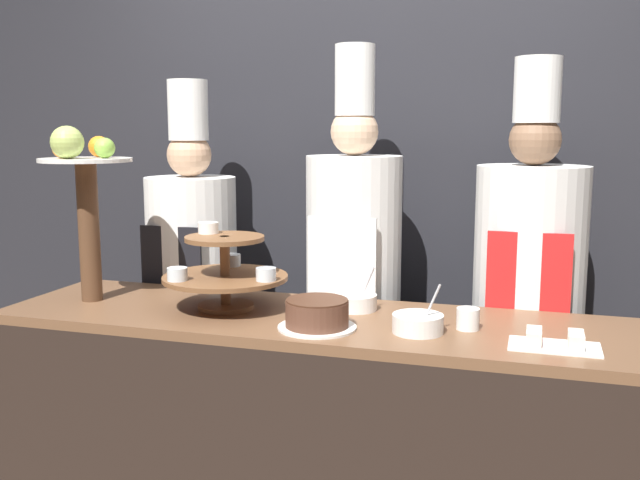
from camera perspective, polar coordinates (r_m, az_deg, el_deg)
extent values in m
cube|color=#232328|center=(3.25, 4.17, 6.58)|extent=(10.00, 0.06, 2.80)
cube|color=black|center=(2.62, -0.67, -15.95)|extent=(2.19, 0.61, 0.86)
cube|color=brown|center=(2.47, -0.69, -6.50)|extent=(2.19, 0.61, 0.03)
cylinder|color=brown|center=(2.58, -7.54, -5.27)|extent=(0.20, 0.20, 0.02)
cylinder|color=brown|center=(2.56, -7.59, -2.60)|extent=(0.04, 0.04, 0.26)
cylinder|color=brown|center=(2.56, -7.58, -3.00)|extent=(0.45, 0.45, 0.02)
cylinder|color=brown|center=(2.54, -7.65, 0.13)|extent=(0.28, 0.28, 0.02)
cylinder|color=silver|center=(2.73, -7.10, -1.61)|extent=(0.07, 0.07, 0.04)
cylinder|color=green|center=(2.73, -7.09, -1.75)|extent=(0.06, 0.06, 0.03)
cylinder|color=silver|center=(2.50, -11.35, -2.69)|extent=(0.07, 0.07, 0.04)
cylinder|color=gold|center=(2.50, -11.34, -2.84)|extent=(0.06, 0.06, 0.03)
cylinder|color=silver|center=(2.45, -4.34, -2.75)|extent=(0.07, 0.07, 0.04)
cylinder|color=red|center=(2.45, -4.34, -2.90)|extent=(0.06, 0.06, 0.03)
cylinder|color=white|center=(2.61, -8.93, 0.97)|extent=(0.07, 0.07, 0.04)
cylinder|color=brown|center=(2.77, -17.99, 0.61)|extent=(0.08, 0.08, 0.52)
cylinder|color=white|center=(2.75, -18.26, 6.10)|extent=(0.33, 0.33, 0.01)
sphere|color=#84B742|center=(2.70, -16.85, 7.06)|extent=(0.07, 0.07, 0.07)
sphere|color=orange|center=(2.81, -17.26, 7.15)|extent=(0.08, 0.08, 0.08)
sphere|color=orange|center=(2.78, -19.94, 6.93)|extent=(0.07, 0.07, 0.07)
sphere|color=#ADC160|center=(2.69, -19.57, 7.37)|extent=(0.12, 0.12, 0.12)
cylinder|color=white|center=(2.31, -0.24, -7.00)|extent=(0.26, 0.26, 0.01)
cylinder|color=brown|center=(2.30, -0.24, -5.91)|extent=(0.20, 0.20, 0.08)
cylinder|color=#472819|center=(2.29, -0.24, -4.84)|extent=(0.20, 0.20, 0.01)
cylinder|color=white|center=(2.34, 11.75, -6.19)|extent=(0.07, 0.07, 0.07)
cube|color=white|center=(2.23, 18.24, -8.10)|extent=(0.26, 0.15, 0.01)
cube|color=silver|center=(2.19, 16.73, -7.63)|extent=(0.04, 0.04, 0.04)
cube|color=silver|center=(2.19, 19.84, -7.76)|extent=(0.04, 0.04, 0.04)
cube|color=silver|center=(2.25, 16.75, -7.21)|extent=(0.04, 0.04, 0.04)
cube|color=silver|center=(2.25, 19.77, -7.33)|extent=(0.04, 0.04, 0.04)
cylinder|color=white|center=(2.28, 7.83, -6.64)|extent=(0.16, 0.16, 0.06)
cylinder|color=#BCBCC1|center=(2.26, 8.99, -4.89)|extent=(0.05, 0.01, 0.11)
cylinder|color=white|center=(2.54, 2.89, -4.98)|extent=(0.15, 0.15, 0.06)
cylinder|color=#BCBCC1|center=(2.52, 3.81, -3.43)|extent=(0.05, 0.01, 0.11)
cube|color=black|center=(3.32, -9.93, -10.94)|extent=(0.29, 0.16, 0.82)
cylinder|color=white|center=(3.16, -10.25, 0.43)|extent=(0.39, 0.39, 0.50)
cube|color=black|center=(3.01, -11.81, -1.96)|extent=(0.27, 0.01, 0.32)
sphere|color=tan|center=(3.13, -10.42, 6.71)|extent=(0.19, 0.19, 0.19)
cylinder|color=white|center=(3.13, -10.52, 10.17)|extent=(0.17, 0.17, 0.25)
cube|color=#28282D|center=(3.07, 2.62, -12.41)|extent=(0.29, 0.16, 0.83)
cylinder|color=white|center=(2.89, 2.72, 0.85)|extent=(0.39, 0.39, 0.59)
cube|color=white|center=(2.74, 1.74, -2.13)|extent=(0.27, 0.01, 0.38)
sphere|color=#DBB28E|center=(2.86, 2.78, 8.65)|extent=(0.19, 0.19, 0.19)
cylinder|color=white|center=(2.87, 2.81, 12.64)|extent=(0.16, 0.16, 0.28)
cube|color=#38332D|center=(2.99, 15.87, -13.58)|extent=(0.31, 0.17, 0.81)
cylinder|color=white|center=(2.81, 16.47, -0.29)|extent=(0.42, 0.42, 0.59)
cube|color=red|center=(2.63, 16.30, -3.47)|extent=(0.29, 0.01, 0.38)
sphere|color=#846047|center=(2.77, 16.83, 7.68)|extent=(0.19, 0.19, 0.19)
cylinder|color=white|center=(2.78, 17.00, 11.41)|extent=(0.17, 0.17, 0.24)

